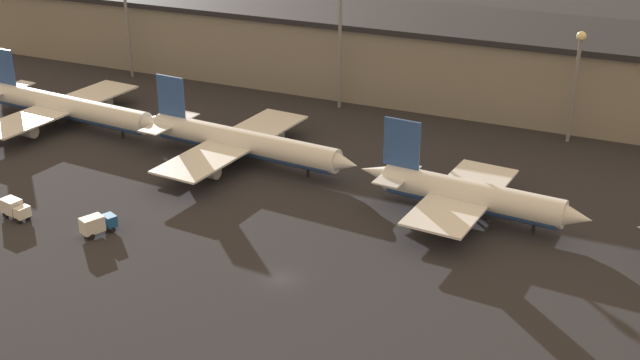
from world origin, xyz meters
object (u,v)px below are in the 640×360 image
Objects in this scene: airplane_0 at (65,107)px; service_vehicle_0 at (97,224)px; service_vehicle_2 at (15,208)px; airplane_2 at (469,195)px; airplane_1 at (241,142)px.

service_vehicle_0 is (36.25, -35.05, -2.12)m from airplane_0.
service_vehicle_0 reaches higher than service_vehicle_2.
airplane_0 is 8.79× the size of service_vehicle_0.
airplane_2 is at bearing -0.12° from airplane_0.
airplane_0 is at bearing 179.88° from airplane_2.
service_vehicle_0 is 1.06× the size of service_vehicle_2.
airplane_2 is 6.59× the size of service_vehicle_0.
airplane_1 is (41.69, -1.91, -0.02)m from airplane_0.
service_vehicle_0 is 15.03m from service_vehicle_2.
airplane_0 is 9.30× the size of service_vehicle_2.
airplane_0 is 41.98m from service_vehicle_2.
airplane_2 is 56.00m from service_vehicle_0.
service_vehicle_2 is at bearing -55.07° from airplane_0.
airplane_1 is 8.74× the size of service_vehicle_2.
airplane_2 is 6.98× the size of service_vehicle_2.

